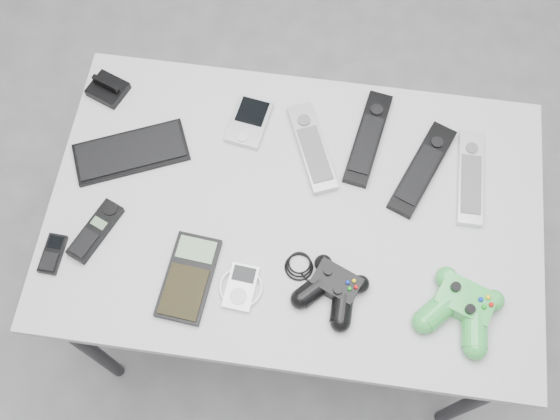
# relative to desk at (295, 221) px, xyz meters

# --- Properties ---
(floor) EXTENTS (3.50, 3.50, 0.00)m
(floor) POSITION_rel_desk_xyz_m (0.04, 0.09, -0.65)
(floor) COLOR slate
(floor) RESTS_ON ground
(desk) EXTENTS (1.06, 0.68, 0.71)m
(desk) POSITION_rel_desk_xyz_m (0.00, 0.00, 0.00)
(desk) COLOR #969598
(desk) RESTS_ON floor
(pda_keyboard) EXTENTS (0.27, 0.20, 0.02)m
(pda_keyboard) POSITION_rel_desk_xyz_m (-0.38, 0.09, 0.07)
(pda_keyboard) COLOR black
(pda_keyboard) RESTS_ON desk
(dock_bracket) EXTENTS (0.10, 0.10, 0.04)m
(dock_bracket) POSITION_rel_desk_xyz_m (-0.47, 0.24, 0.08)
(dock_bracket) COLOR black
(dock_bracket) RESTS_ON desk
(pda) EXTENTS (0.10, 0.13, 0.02)m
(pda) POSITION_rel_desk_xyz_m (-0.13, 0.20, 0.07)
(pda) COLOR #A6A6AD
(pda) RESTS_ON desk
(remote_silver_a) EXTENTS (0.14, 0.23, 0.02)m
(remote_silver_a) POSITION_rel_desk_xyz_m (0.02, 0.15, 0.07)
(remote_silver_a) COLOR #A6A6AD
(remote_silver_a) RESTS_ON desk
(remote_black_a) EXTENTS (0.09, 0.24, 0.02)m
(remote_black_a) POSITION_rel_desk_xyz_m (0.14, 0.19, 0.07)
(remote_black_a) COLOR black
(remote_black_a) RESTS_ON desk
(remote_black_b) EXTENTS (0.14, 0.24, 0.02)m
(remote_black_b) POSITION_rel_desk_xyz_m (0.27, 0.13, 0.07)
(remote_black_b) COLOR black
(remote_black_b) RESTS_ON desk
(remote_silver_b) EXTENTS (0.05, 0.23, 0.02)m
(remote_silver_b) POSITION_rel_desk_xyz_m (0.37, 0.13, 0.07)
(remote_silver_b) COLOR silver
(remote_silver_b) RESTS_ON desk
(mobile_phone) EXTENTS (0.04, 0.09, 0.01)m
(mobile_phone) POSITION_rel_desk_xyz_m (-0.49, -0.17, 0.07)
(mobile_phone) COLOR black
(mobile_phone) RESTS_ON desk
(cordless_handset) EXTENTS (0.10, 0.15, 0.02)m
(cordless_handset) POSITION_rel_desk_xyz_m (-0.41, -0.11, 0.07)
(cordless_handset) COLOR black
(cordless_handset) RESTS_ON desk
(calculator) EXTENTS (0.11, 0.19, 0.02)m
(calculator) POSITION_rel_desk_xyz_m (-0.20, -0.19, 0.07)
(calculator) COLOR black
(calculator) RESTS_ON desk
(mp3_player) EXTENTS (0.10, 0.10, 0.02)m
(mp3_player) POSITION_rel_desk_xyz_m (-0.09, -0.19, 0.07)
(mp3_player) COLOR white
(mp3_player) RESTS_ON desk
(controller_black) EXTENTS (0.26, 0.22, 0.05)m
(controller_black) POSITION_rel_desk_xyz_m (0.10, -0.17, 0.08)
(controller_black) COLOR black
(controller_black) RESTS_ON desk
(controller_green) EXTENTS (0.20, 0.21, 0.05)m
(controller_green) POSITION_rel_desk_xyz_m (0.36, -0.17, 0.09)
(controller_green) COLOR green
(controller_green) RESTS_ON desk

